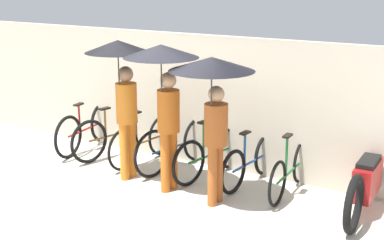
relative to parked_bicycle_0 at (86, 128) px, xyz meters
The scene contains 13 objects.
ground_plane 2.66m from the parked_bicycle_0, 42.74° to the right, with size 30.00×30.00×0.00m, color beige.
back_wall 2.10m from the parked_bicycle_0, 12.58° to the left, with size 12.96×0.12×2.15m.
parked_bicycle_0 is the anchor object (origin of this frame).
parked_bicycle_1 0.65m from the parked_bicycle_0, ahead, with size 0.55×1.80×1.11m.
parked_bicycle_2 1.29m from the parked_bicycle_0, ahead, with size 0.44×1.67×0.98m.
parked_bicycle_3 1.94m from the parked_bicycle_0, ahead, with size 0.55×1.81×0.98m.
parked_bicycle_4 2.58m from the parked_bicycle_0, ahead, with size 0.52×1.71×0.98m.
parked_bicycle_5 3.23m from the parked_bicycle_0, ahead, with size 0.44×1.62×1.09m.
parked_bicycle_6 3.87m from the parked_bicycle_0, ahead, with size 0.44×1.65×0.98m.
pedestrian_leading 2.15m from the parked_bicycle_0, 29.10° to the right, with size 0.96×0.96×2.16m.
pedestrian_center 2.81m from the parked_bicycle_0, 21.70° to the right, with size 1.04×1.04×2.15m.
pedestrian_trailing 3.52m from the parked_bicycle_0, 17.67° to the right, with size 1.12×1.12×2.06m.
motorcycle 4.96m from the parked_bicycle_0, ahead, with size 0.58×2.17×0.94m.
Camera 1 is at (4.41, -5.15, 3.08)m, focal length 50.00 mm.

